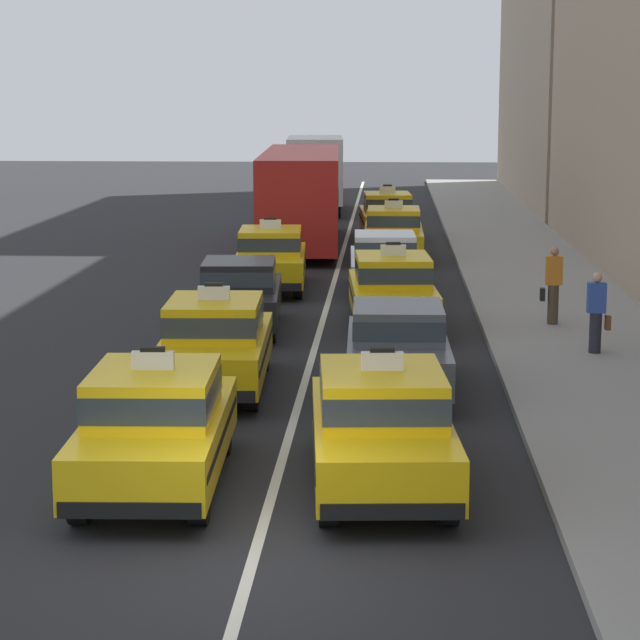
% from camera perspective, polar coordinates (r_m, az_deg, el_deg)
% --- Properties ---
extents(ground_plane, '(160.00, 160.00, 0.00)m').
position_cam_1_polar(ground_plane, '(14.79, -3.05, -10.79)').
color(ground_plane, '#232326').
extents(lane_stripe_left_right, '(0.14, 80.00, 0.01)m').
position_cam_1_polar(lane_stripe_left_right, '(34.17, 0.53, 1.36)').
color(lane_stripe_left_right, silver).
rests_on(lane_stripe_left_right, ground).
extents(sidewalk_curb, '(4.00, 90.00, 0.15)m').
position_cam_1_polar(sidewalk_curb, '(29.48, 11.02, -0.13)').
color(sidewalk_curb, gray).
rests_on(sidewalk_curb, ground).
extents(taxi_left_nearest, '(1.97, 4.62, 1.96)m').
position_cam_1_polar(taxi_left_nearest, '(17.32, -7.35, -4.64)').
color(taxi_left_nearest, black).
rests_on(taxi_left_nearest, ground).
extents(taxi_left_second, '(1.98, 4.62, 1.96)m').
position_cam_1_polar(taxi_left_second, '(22.74, -4.71, -0.99)').
color(taxi_left_second, black).
rests_on(taxi_left_second, ground).
extents(sedan_left_third, '(2.02, 4.40, 1.58)m').
position_cam_1_polar(sedan_left_third, '(28.38, -3.62, 1.23)').
color(sedan_left_third, black).
rests_on(sedan_left_third, ground).
extents(taxi_left_fourth, '(2.04, 4.65, 1.96)m').
position_cam_1_polar(taxi_left_fourth, '(34.03, -2.21, 2.81)').
color(taxi_left_fourth, black).
rests_on(taxi_left_fourth, ground).
extents(bus_left_fifth, '(2.94, 11.29, 3.22)m').
position_cam_1_polar(bus_left_fifth, '(43.38, -0.84, 5.69)').
color(bus_left_fifth, black).
rests_on(bus_left_fifth, ground).
extents(box_truck_left_sixth, '(2.56, 7.06, 3.27)m').
position_cam_1_polar(box_truck_left_sixth, '(55.34, -0.21, 6.65)').
color(box_truck_left_sixth, black).
rests_on(box_truck_left_sixth, ground).
extents(taxi_right_nearest, '(2.11, 4.67, 1.96)m').
position_cam_1_polar(taxi_right_nearest, '(17.15, 2.75, -4.71)').
color(taxi_right_nearest, black).
rests_on(taxi_right_nearest, ground).
extents(sedan_right_second, '(1.84, 4.33, 1.58)m').
position_cam_1_polar(sedan_right_second, '(22.57, 3.48, -1.14)').
color(sedan_right_second, black).
rests_on(sedan_right_second, ground).
extents(taxi_right_third, '(2.09, 4.66, 1.96)m').
position_cam_1_polar(taxi_right_third, '(28.62, 3.26, 1.37)').
color(taxi_right_third, black).
rests_on(taxi_right_third, ground).
extents(sedan_right_fourth, '(1.91, 4.36, 1.58)m').
position_cam_1_polar(sedan_right_fourth, '(33.62, 2.90, 2.66)').
color(sedan_right_fourth, black).
rests_on(sedan_right_fourth, ground).
extents(taxi_right_fifth, '(1.82, 4.56, 1.96)m').
position_cam_1_polar(taxi_right_fifth, '(39.88, 3.30, 3.91)').
color(taxi_right_fifth, black).
rests_on(taxi_right_fifth, ground).
extents(taxi_right_sixth, '(2.09, 4.66, 1.96)m').
position_cam_1_polar(taxi_right_sixth, '(45.62, 3.01, 4.72)').
color(taxi_right_sixth, black).
rests_on(taxi_right_sixth, ground).
extents(pedestrian_near_crosswalk, '(0.47, 0.24, 1.61)m').
position_cam_1_polar(pedestrian_near_crosswalk, '(25.76, 12.26, 0.32)').
color(pedestrian_near_crosswalk, '#23232D').
rests_on(pedestrian_near_crosswalk, sidewalk_curb).
extents(pedestrian_mid_block, '(0.47, 0.24, 1.73)m').
position_cam_1_polar(pedestrian_mid_block, '(28.73, 10.37, 1.53)').
color(pedestrian_mid_block, '#473828').
rests_on(pedestrian_mid_block, sidewalk_curb).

